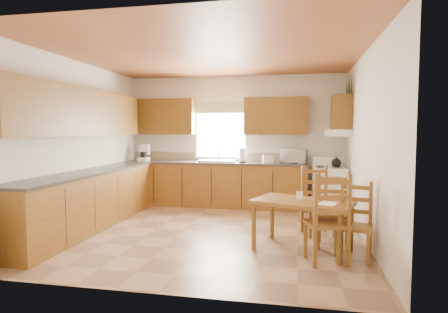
% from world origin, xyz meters
% --- Properties ---
extents(floor, '(4.50, 4.50, 0.00)m').
position_xyz_m(floor, '(0.00, 0.00, 0.00)').
color(floor, '#997554').
rests_on(floor, ground).
extents(ceiling, '(4.50, 4.50, 0.00)m').
position_xyz_m(ceiling, '(0.00, 0.00, 2.70)').
color(ceiling, '#A05C31').
rests_on(ceiling, floor).
extents(wall_left, '(4.50, 4.50, 0.00)m').
position_xyz_m(wall_left, '(-2.25, 0.00, 1.35)').
color(wall_left, silver).
rests_on(wall_left, floor).
extents(wall_right, '(4.50, 4.50, 0.00)m').
position_xyz_m(wall_right, '(2.25, 0.00, 1.35)').
color(wall_right, silver).
rests_on(wall_right, floor).
extents(wall_back, '(4.50, 4.50, 0.00)m').
position_xyz_m(wall_back, '(0.00, 2.25, 1.35)').
color(wall_back, silver).
rests_on(wall_back, floor).
extents(wall_front, '(4.50, 4.50, 0.00)m').
position_xyz_m(wall_front, '(0.00, -2.25, 1.35)').
color(wall_front, silver).
rests_on(wall_front, floor).
extents(lower_cab_back, '(3.75, 0.60, 0.88)m').
position_xyz_m(lower_cab_back, '(-0.38, 1.95, 0.44)').
color(lower_cab_back, brown).
rests_on(lower_cab_back, floor).
extents(lower_cab_left, '(0.60, 3.60, 0.88)m').
position_xyz_m(lower_cab_left, '(-1.95, -0.15, 0.44)').
color(lower_cab_left, brown).
rests_on(lower_cab_left, floor).
extents(counter_back, '(3.75, 0.63, 0.04)m').
position_xyz_m(counter_back, '(-0.38, 1.95, 0.90)').
color(counter_back, '#3D3734').
rests_on(counter_back, lower_cab_back).
extents(counter_left, '(0.63, 3.60, 0.04)m').
position_xyz_m(counter_left, '(-1.95, -0.15, 0.90)').
color(counter_left, '#3D3734').
rests_on(counter_left, lower_cab_left).
extents(backsplash, '(3.75, 0.01, 0.18)m').
position_xyz_m(backsplash, '(-0.38, 2.24, 1.01)').
color(backsplash, '#8C7B5C').
rests_on(backsplash, counter_back).
extents(upper_cab_back_left, '(1.41, 0.33, 0.75)m').
position_xyz_m(upper_cab_back_left, '(-1.55, 2.08, 1.85)').
color(upper_cab_back_left, brown).
rests_on(upper_cab_back_left, wall_back).
extents(upper_cab_back_right, '(1.25, 0.33, 0.75)m').
position_xyz_m(upper_cab_back_right, '(0.86, 2.08, 1.85)').
color(upper_cab_back_right, brown).
rests_on(upper_cab_back_right, wall_back).
extents(upper_cab_left, '(0.33, 3.60, 0.75)m').
position_xyz_m(upper_cab_left, '(-2.08, -0.15, 1.85)').
color(upper_cab_left, brown).
rests_on(upper_cab_left, wall_left).
extents(upper_cab_stove, '(0.33, 0.62, 0.62)m').
position_xyz_m(upper_cab_stove, '(2.08, 1.65, 1.90)').
color(upper_cab_stove, brown).
rests_on(upper_cab_stove, wall_right).
extents(range_hood, '(0.44, 0.62, 0.12)m').
position_xyz_m(range_hood, '(2.03, 1.65, 1.52)').
color(range_hood, white).
rests_on(range_hood, wall_right).
extents(window_frame, '(1.13, 0.02, 1.18)m').
position_xyz_m(window_frame, '(-0.30, 2.22, 1.55)').
color(window_frame, white).
rests_on(window_frame, wall_back).
extents(window_pane, '(1.05, 0.01, 1.10)m').
position_xyz_m(window_pane, '(-0.30, 2.21, 1.55)').
color(window_pane, white).
rests_on(window_pane, wall_back).
extents(window_valance, '(1.19, 0.01, 0.24)m').
position_xyz_m(window_valance, '(-0.30, 2.19, 2.05)').
color(window_valance, '#587A37').
rests_on(window_valance, wall_back).
extents(sink_basin, '(0.75, 0.45, 0.04)m').
position_xyz_m(sink_basin, '(-0.30, 1.95, 0.94)').
color(sink_basin, silver).
rests_on(sink_basin, counter_back).
extents(pine_decal_a, '(0.22, 0.22, 0.36)m').
position_xyz_m(pine_decal_a, '(2.21, 1.33, 2.38)').
color(pine_decal_a, black).
rests_on(pine_decal_a, wall_right).
extents(pine_decal_b, '(0.22, 0.22, 0.36)m').
position_xyz_m(pine_decal_b, '(2.21, 1.65, 2.42)').
color(pine_decal_b, black).
rests_on(pine_decal_b, wall_right).
extents(pine_decal_c, '(0.22, 0.22, 0.36)m').
position_xyz_m(pine_decal_c, '(2.21, 1.97, 2.38)').
color(pine_decal_c, black).
rests_on(pine_decal_c, wall_right).
extents(stove, '(0.63, 0.64, 0.86)m').
position_xyz_m(stove, '(1.88, 1.67, 0.43)').
color(stove, white).
rests_on(stove, floor).
extents(coffeemaker, '(0.25, 0.28, 0.34)m').
position_xyz_m(coffeemaker, '(-1.91, 1.90, 1.09)').
color(coffeemaker, white).
rests_on(coffeemaker, counter_back).
extents(paper_towel, '(0.14, 0.14, 0.28)m').
position_xyz_m(paper_towel, '(0.20, 1.92, 1.06)').
color(paper_towel, white).
rests_on(paper_towel, counter_back).
extents(toaster, '(0.22, 0.17, 0.16)m').
position_xyz_m(toaster, '(0.72, 1.91, 1.00)').
color(toaster, white).
rests_on(toaster, counter_back).
extents(microwave, '(0.50, 0.39, 0.28)m').
position_xyz_m(microwave, '(1.23, 1.95, 1.06)').
color(microwave, white).
rests_on(microwave, counter_back).
extents(dining_table, '(1.40, 1.09, 0.66)m').
position_xyz_m(dining_table, '(1.37, -0.64, 0.33)').
color(dining_table, brown).
rests_on(dining_table, floor).
extents(chair_near_left, '(0.55, 0.53, 1.07)m').
position_xyz_m(chair_near_left, '(1.65, -1.04, 0.53)').
color(chair_near_left, brown).
rests_on(chair_near_left, floor).
extents(chair_near_right, '(0.47, 0.45, 1.02)m').
position_xyz_m(chair_near_right, '(1.79, -0.37, 0.51)').
color(chair_near_right, brown).
rests_on(chair_near_right, floor).
extents(chair_far_left, '(0.54, 0.52, 1.02)m').
position_xyz_m(chair_far_left, '(1.62, 0.15, 0.51)').
color(chair_far_left, brown).
rests_on(chair_far_left, floor).
extents(chair_far_right, '(0.47, 0.46, 0.94)m').
position_xyz_m(chair_far_right, '(1.99, -0.88, 0.47)').
color(chair_far_right, brown).
rests_on(chair_far_right, floor).
extents(table_paper, '(0.28, 0.32, 0.00)m').
position_xyz_m(table_paper, '(1.68, -0.79, 0.66)').
color(table_paper, white).
rests_on(table_paper, dining_table).
extents(table_card, '(0.09, 0.03, 0.11)m').
position_xyz_m(table_card, '(1.34, -0.61, 0.72)').
color(table_card, white).
rests_on(table_card, dining_table).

